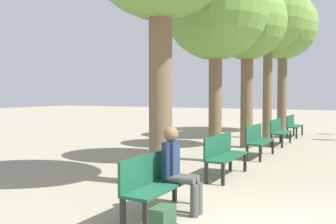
# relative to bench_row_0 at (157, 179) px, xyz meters

# --- Properties ---
(bench_row_0) EXTENTS (0.43, 1.55, 0.88)m
(bench_row_0) POSITION_rel_bench_row_0_xyz_m (0.00, 0.00, 0.00)
(bench_row_0) COLOR #195138
(bench_row_0) RESTS_ON ground_plane
(bench_row_1) EXTENTS (0.43, 1.55, 0.88)m
(bench_row_1) POSITION_rel_bench_row_0_xyz_m (0.00, 2.81, 0.00)
(bench_row_1) COLOR #195138
(bench_row_1) RESTS_ON ground_plane
(bench_row_2) EXTENTS (0.43, 1.55, 0.88)m
(bench_row_2) POSITION_rel_bench_row_0_xyz_m (0.00, 5.62, 0.00)
(bench_row_2) COLOR #195138
(bench_row_2) RESTS_ON ground_plane
(bench_row_3) EXTENTS (0.43, 1.55, 0.88)m
(bench_row_3) POSITION_rel_bench_row_0_xyz_m (0.00, 8.43, 0.00)
(bench_row_3) COLOR #195138
(bench_row_3) RESTS_ON ground_plane
(bench_row_4) EXTENTS (0.43, 1.55, 0.88)m
(bench_row_4) POSITION_rel_bench_row_0_xyz_m (0.00, 11.25, 0.00)
(bench_row_4) COLOR #195138
(bench_row_4) RESTS_ON ground_plane
(tree_row_1) EXTENTS (2.68, 2.68, 5.29)m
(tree_row_1) POSITION_rel_bench_row_0_xyz_m (-0.81, 4.45, 3.39)
(tree_row_1) COLOR brown
(tree_row_1) RESTS_ON ground_plane
(tree_row_2) EXTENTS (2.50, 2.50, 5.34)m
(tree_row_2) POSITION_rel_bench_row_0_xyz_m (-0.81, 7.31, 3.50)
(tree_row_2) COLOR brown
(tree_row_2) RESTS_ON ground_plane
(tree_row_3) EXTENTS (2.95, 2.95, 6.35)m
(tree_row_3) POSITION_rel_bench_row_0_xyz_m (-0.81, 10.17, 4.31)
(tree_row_3) COLOR brown
(tree_row_3) RESTS_ON ground_plane
(tree_row_4) EXTENTS (3.05, 3.05, 6.39)m
(tree_row_4) POSITION_rel_bench_row_0_xyz_m (-0.81, 13.05, 4.28)
(tree_row_4) COLOR brown
(tree_row_4) RESTS_ON ground_plane
(person_seated) EXTENTS (0.58, 0.33, 1.26)m
(person_seated) POSITION_rel_bench_row_0_xyz_m (0.22, 0.23, 0.16)
(person_seated) COLOR #4C4C4C
(person_seated) RESTS_ON ground_plane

